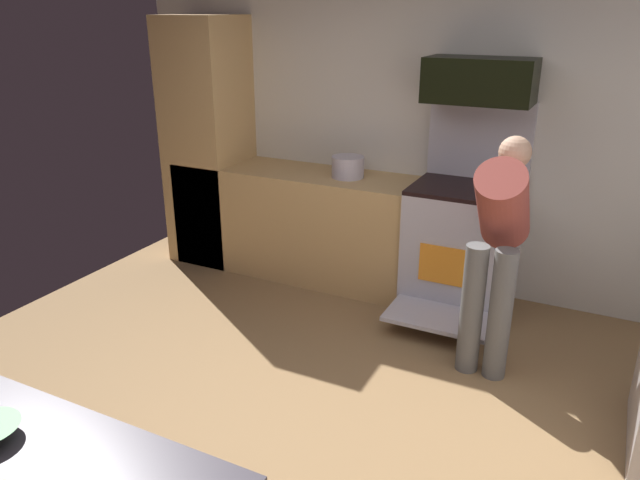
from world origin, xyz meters
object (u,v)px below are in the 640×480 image
(person_cook, at_px, (498,239))
(stock_pot, at_px, (348,167))
(oven_range, at_px, (462,243))
(microwave, at_px, (480,80))

(person_cook, xyz_separation_m, stock_pot, (-1.32, 0.73, 0.13))
(oven_range, distance_m, microwave, 1.18)
(person_cook, height_order, stock_pot, person_cook)
(oven_range, height_order, stock_pot, oven_range)
(oven_range, relative_size, person_cook, 1.07)
(microwave, relative_size, person_cook, 0.52)
(oven_range, bearing_deg, microwave, 90.00)
(microwave, distance_m, person_cook, 1.22)
(person_cook, relative_size, stock_pot, 5.59)
(microwave, xyz_separation_m, person_cook, (0.37, -0.81, -0.83))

